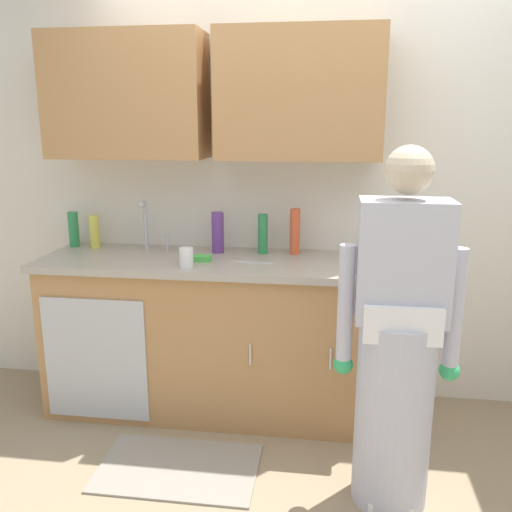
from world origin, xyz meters
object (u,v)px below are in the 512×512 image
object	(u,v)px
sink	(145,258)
person_at_sink	(397,360)
bottle_water_short	(263,234)
bottle_dish_liquid	(218,232)
knife_on_counter	(253,262)
bottle_cleaner_spray	(295,232)
cup_by_sink	(186,257)
sponge	(201,258)
bottle_soap	(74,229)
bottle_water_tall	(94,232)

from	to	relation	value
sink	person_at_sink	xyz separation A→B (m)	(1.38, -0.73, -0.23)
sink	bottle_water_short	world-z (taller)	sink
bottle_dish_liquid	knife_on_counter	bearing A→B (deg)	-42.41
bottle_cleaner_spray	cup_by_sink	bearing A→B (deg)	-145.73
bottle_cleaner_spray	bottle_water_short	size ratio (longest dim) A/B	1.14
person_at_sink	sponge	distance (m)	1.25
cup_by_sink	bottle_soap	bearing A→B (deg)	154.91
bottle_dish_liquid	bottle_water_short	distance (m)	0.27
sink	bottle_cleaner_spray	distance (m)	0.90
bottle_water_short	knife_on_counter	xyz separation A→B (m)	(-0.02, -0.24, -0.12)
bottle_water_tall	knife_on_counter	world-z (taller)	bottle_water_tall
bottle_water_tall	bottle_dish_liquid	distance (m)	0.79
bottle_dish_liquid	sink	bearing A→B (deg)	-160.47
sink	bottle_dish_liquid	world-z (taller)	sink
bottle_cleaner_spray	bottle_dish_liquid	size ratio (longest dim) A/B	1.11
bottle_water_tall	bottle_water_short	distance (m)	1.06
bottle_water_tall	knife_on_counter	bearing A→B (deg)	-13.04
bottle_water_tall	bottle_dish_liquid	size ratio (longest dim) A/B	0.84
bottle_water_tall	bottle_cleaner_spray	size ratio (longest dim) A/B	0.76
bottle_water_short	bottle_soap	bearing A→B (deg)	179.07
bottle_dish_liquid	bottle_cleaner_spray	bearing A→B (deg)	3.21
bottle_water_tall	cup_by_sink	bearing A→B (deg)	-28.42
bottle_water_tall	sponge	distance (m)	0.78
bottle_cleaner_spray	knife_on_counter	bearing A→B (deg)	-130.64
sink	knife_on_counter	world-z (taller)	sink
bottle_cleaner_spray	knife_on_counter	distance (m)	0.36
cup_by_sink	knife_on_counter	distance (m)	0.37
cup_by_sink	bottle_water_short	bearing A→B (deg)	44.87
person_at_sink	cup_by_sink	xyz separation A→B (m)	(-1.08, 0.52, 0.30)
bottle_dish_liquid	sponge	bearing A→B (deg)	-103.59
sink	bottle_water_tall	world-z (taller)	sink
bottle_cleaner_spray	knife_on_counter	size ratio (longest dim) A/B	1.13
sink	bottle_soap	distance (m)	0.57
bottle_cleaner_spray	bottle_soap	bearing A→B (deg)	179.72
person_at_sink	bottle_dish_liquid	bearing A→B (deg)	138.19
knife_on_counter	sponge	bearing A→B (deg)	-175.21
person_at_sink	cup_by_sink	distance (m)	1.23
bottle_cleaner_spray	bottle_soap	size ratio (longest dim) A/B	1.23
cup_by_sink	sponge	xyz separation A→B (m)	(0.05, 0.14, -0.04)
person_at_sink	bottle_water_tall	size ratio (longest dim) A/B	7.88
bottle_dish_liquid	person_at_sink	bearing A→B (deg)	-41.81
sink	cup_by_sink	world-z (taller)	sink
bottle_water_short	cup_by_sink	bearing A→B (deg)	-135.13
knife_on_counter	sponge	size ratio (longest dim) A/B	2.18
person_at_sink	bottle_water_short	size ratio (longest dim) A/B	6.82
bottle_soap	bottle_water_tall	bearing A→B (deg)	-7.05
bottle_dish_liquid	cup_by_sink	size ratio (longest dim) A/B	2.30
bottle_water_short	knife_on_counter	world-z (taller)	bottle_water_short
sink	sponge	size ratio (longest dim) A/B	4.55
knife_on_counter	bottle_water_tall	bearing A→B (deg)	172.66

